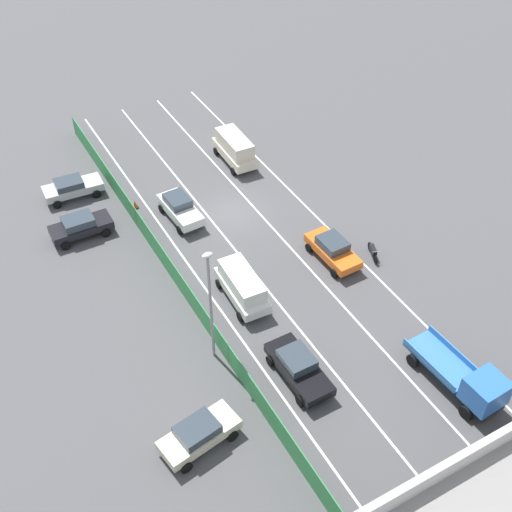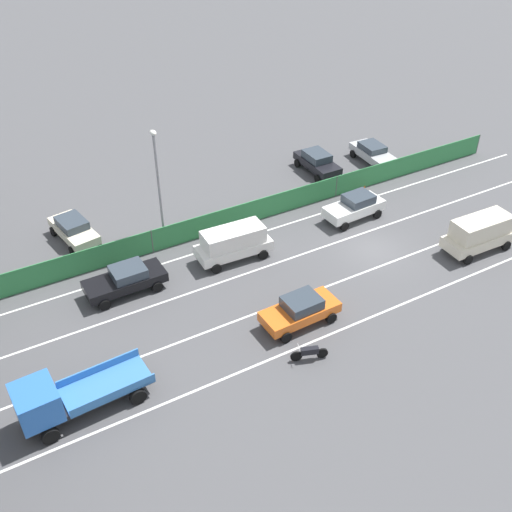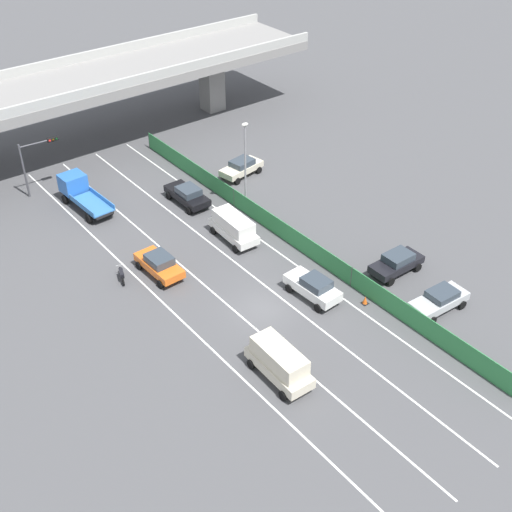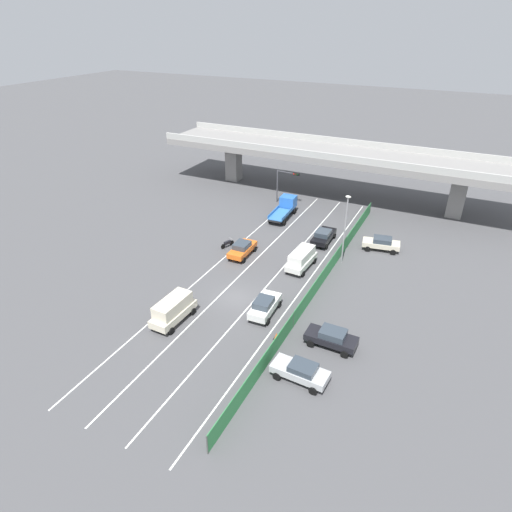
# 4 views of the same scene
# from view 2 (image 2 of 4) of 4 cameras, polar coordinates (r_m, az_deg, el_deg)

# --- Properties ---
(ground_plane) EXTENTS (300.00, 300.00, 0.00)m
(ground_plane) POSITION_cam_2_polar(r_m,az_deg,el_deg) (39.05, 11.00, 0.69)
(ground_plane) COLOR #4C4C4F
(lane_line_left_edge) EXTENTS (0.14, 46.47, 0.01)m
(lane_line_left_edge) POSITION_cam_2_polar(r_m,az_deg,el_deg) (33.28, 9.45, -6.35)
(lane_line_left_edge) COLOR silver
(lane_line_left_edge) RESTS_ON ground
(lane_line_mid_left) EXTENTS (0.14, 46.47, 0.01)m
(lane_line_mid_left) POSITION_cam_2_polar(r_m,az_deg,el_deg) (35.28, 6.10, -3.13)
(lane_line_mid_left) COLOR silver
(lane_line_mid_left) RESTS_ON ground
(lane_line_mid_right) EXTENTS (0.14, 46.47, 0.01)m
(lane_line_mid_right) POSITION_cam_2_polar(r_m,az_deg,el_deg) (37.49, 3.13, -0.27)
(lane_line_mid_right) COLOR silver
(lane_line_mid_right) RESTS_ON ground
(lane_line_right_edge) EXTENTS (0.14, 46.47, 0.01)m
(lane_line_right_edge) POSITION_cam_2_polar(r_m,az_deg,el_deg) (39.88, 0.52, 2.27)
(lane_line_right_edge) COLOR silver
(lane_line_right_edge) RESTS_ON ground
(green_fence) EXTENTS (0.10, 42.57, 1.61)m
(green_fence) POSITION_cam_2_polar(r_m,az_deg,el_deg) (40.51, -0.52, 4.21)
(green_fence) COLOR #338447
(green_fence) RESTS_ON ground
(car_van_white) EXTENTS (2.21, 4.76, 2.12)m
(car_van_white) POSITION_cam_2_polar(r_m,az_deg,el_deg) (36.85, -2.16, 1.34)
(car_van_white) COLOR silver
(car_van_white) RESTS_ON ground
(car_taxi_orange) EXTENTS (2.09, 4.36, 1.65)m
(car_taxi_orange) POSITION_cam_2_polar(r_m,az_deg,el_deg) (32.41, 4.24, -5.10)
(car_taxi_orange) COLOR orange
(car_taxi_orange) RESTS_ON ground
(car_van_cream) EXTENTS (2.19, 4.80, 2.31)m
(car_van_cream) POSITION_cam_2_polar(r_m,az_deg,el_deg) (40.08, 20.50, 2.12)
(car_van_cream) COLOR beige
(car_van_cream) RESTS_ON ground
(car_sedan_white) EXTENTS (2.11, 4.34, 1.74)m
(car_sedan_white) POSITION_cam_2_polar(r_m,az_deg,el_deg) (41.41, 9.37, 4.68)
(car_sedan_white) COLOR white
(car_sedan_white) RESTS_ON ground
(car_sedan_black) EXTENTS (2.09, 4.66, 1.62)m
(car_sedan_black) POSITION_cam_2_polar(r_m,az_deg,el_deg) (35.20, -12.25, -2.15)
(car_sedan_black) COLOR black
(car_sedan_black) RESTS_ON ground
(flatbed_truck_blue) EXTENTS (2.52, 6.14, 2.40)m
(flatbed_truck_blue) POSITION_cam_2_polar(r_m,az_deg,el_deg) (28.91, -18.02, -12.75)
(flatbed_truck_blue) COLOR black
(flatbed_truck_blue) RESTS_ON ground
(motorcycle) EXTENTS (0.86, 1.87, 0.93)m
(motorcycle) POSITION_cam_2_polar(r_m,az_deg,el_deg) (30.73, 5.09, -9.11)
(motorcycle) COLOR black
(motorcycle) RESTS_ON ground
(parked_wagon_silver) EXTENTS (4.41, 2.16, 1.52)m
(parked_wagon_silver) POSITION_cam_2_polar(r_m,az_deg,el_deg) (49.04, 11.05, 9.60)
(parked_wagon_silver) COLOR #B2B5B7
(parked_wagon_silver) RESTS_ON ground
(parked_sedan_dark) EXTENTS (4.26, 2.02, 1.61)m
(parked_sedan_dark) POSITION_cam_2_polar(r_m,az_deg,el_deg) (46.98, 5.83, 8.93)
(parked_sedan_dark) COLOR black
(parked_sedan_dark) RESTS_ON ground
(parked_sedan_cream) EXTENTS (4.43, 2.52, 1.57)m
(parked_sedan_cream) POSITION_cam_2_polar(r_m,az_deg,el_deg) (40.38, -16.95, 2.48)
(parked_sedan_cream) COLOR beige
(parked_sedan_cream) RESTS_ON ground
(street_lamp) EXTENTS (0.60, 0.36, 7.87)m
(street_lamp) POSITION_cam_2_polar(r_m,az_deg,el_deg) (36.77, -9.28, 7.20)
(street_lamp) COLOR gray
(street_lamp) RESTS_ON ground
(traffic_cone) EXTENTS (0.47, 0.47, 0.63)m
(traffic_cone) POSITION_cam_2_polar(r_m,az_deg,el_deg) (44.87, 10.24, 6.25)
(traffic_cone) COLOR orange
(traffic_cone) RESTS_ON ground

